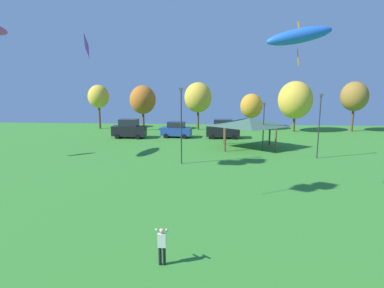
% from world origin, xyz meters
% --- Properties ---
extents(person_standing_mid_field, '(0.52, 0.51, 1.76)m').
position_xyz_m(person_standing_mid_field, '(-1.57, 12.91, 0.99)').
color(person_standing_mid_field, black).
rests_on(person_standing_mid_field, ground).
extents(kite_flying_4, '(3.56, 1.10, 2.19)m').
position_xyz_m(kite_flying_4, '(4.91, 17.79, 10.22)').
color(kite_flying_4, blue).
extents(kite_flying_7, '(0.98, 1.78, 1.99)m').
position_xyz_m(kite_flying_7, '(-9.69, 26.93, 10.59)').
color(kite_flying_7, purple).
extents(parked_car_leftmost, '(4.66, 2.12, 2.62)m').
position_xyz_m(parked_car_leftmost, '(-11.14, 44.94, 1.27)').
color(parked_car_leftmost, black).
rests_on(parked_car_leftmost, ground).
extents(parked_car_second_from_left, '(4.31, 2.31, 2.20)m').
position_xyz_m(parked_car_second_from_left, '(-4.71, 45.82, 1.09)').
color(parked_car_second_from_left, '#234299').
rests_on(parked_car_second_from_left, ground).
extents(parked_car_third_from_left, '(4.56, 2.00, 2.61)m').
position_xyz_m(parked_car_third_from_left, '(1.71, 45.59, 1.27)').
color(parked_car_third_from_left, black).
rests_on(parked_car_third_from_left, ground).
extents(park_pavilion, '(7.24, 5.64, 3.60)m').
position_xyz_m(park_pavilion, '(4.58, 39.16, 3.08)').
color(park_pavilion, brown).
rests_on(park_pavilion, ground).
extents(light_post_0, '(0.36, 0.20, 5.45)m').
position_xyz_m(light_post_0, '(6.08, 37.82, 3.11)').
color(light_post_0, '#2D2D33').
rests_on(light_post_0, ground).
extents(light_post_1, '(0.36, 0.20, 7.23)m').
position_xyz_m(light_post_1, '(-2.53, 31.08, 4.03)').
color(light_post_1, '#2D2D33').
rests_on(light_post_1, ground).
extents(light_post_2, '(0.36, 0.20, 6.58)m').
position_xyz_m(light_post_2, '(11.15, 34.32, 3.69)').
color(light_post_2, '#2D2D33').
rests_on(light_post_2, ground).
extents(treeline_tree_0, '(3.36, 3.36, 7.07)m').
position_xyz_m(treeline_tree_0, '(-18.17, 53.54, 5.18)').
color(treeline_tree_0, brown).
rests_on(treeline_tree_0, ground).
extents(treeline_tree_1, '(4.04, 4.04, 7.03)m').
position_xyz_m(treeline_tree_1, '(-10.68, 52.22, 4.79)').
color(treeline_tree_1, brown).
rests_on(treeline_tree_1, ground).
extents(treeline_tree_2, '(4.31, 4.31, 7.49)m').
position_xyz_m(treeline_tree_2, '(-2.10, 53.55, 5.11)').
color(treeline_tree_2, brown).
rests_on(treeline_tree_2, ground).
extents(treeline_tree_3, '(3.50, 3.50, 5.74)m').
position_xyz_m(treeline_tree_3, '(6.34, 53.96, 3.80)').
color(treeline_tree_3, brown).
rests_on(treeline_tree_3, ground).
extents(treeline_tree_4, '(5.18, 5.18, 7.72)m').
position_xyz_m(treeline_tree_4, '(12.77, 52.50, 4.86)').
color(treeline_tree_4, brown).
rests_on(treeline_tree_4, ground).
extents(treeline_tree_5, '(4.08, 4.08, 7.64)m').
position_xyz_m(treeline_tree_5, '(21.80, 53.32, 5.37)').
color(treeline_tree_5, brown).
rests_on(treeline_tree_5, ground).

